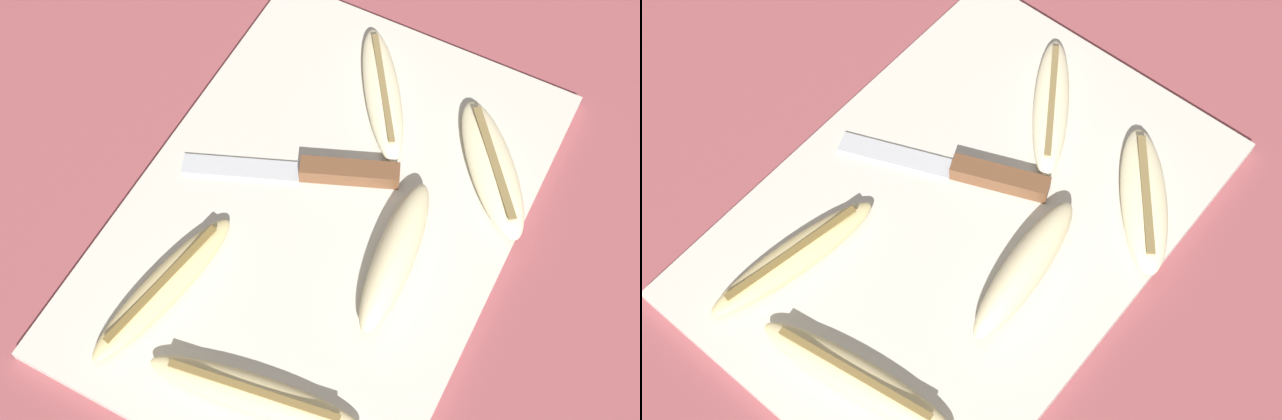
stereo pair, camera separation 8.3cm
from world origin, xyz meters
The scene contains 8 objects.
ground_plane centered at (0.00, 0.00, 0.00)m, with size 4.00×4.00×0.00m, color #93474C.
cutting_board centered at (0.00, 0.00, 0.01)m, with size 0.49×0.35×0.01m.
knife centered at (0.04, 0.01, 0.02)m, with size 0.10×0.20×0.02m.
banana_mellow_near centered at (-0.18, -0.03, 0.02)m, with size 0.06×0.19×0.02m.
banana_spotted_left centered at (-0.14, 0.09, 0.02)m, with size 0.18×0.07×0.02m.
banana_pale_long centered at (0.12, -0.12, 0.02)m, with size 0.15×0.13×0.02m.
banana_cream_curved centered at (-0.01, -0.08, 0.03)m, with size 0.16×0.05×0.04m.
banana_bright_far centered at (0.15, 0.01, 0.02)m, with size 0.16×0.12×0.02m.
Camera 2 is at (-0.31, -0.26, 0.75)m, focal length 50.00 mm.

